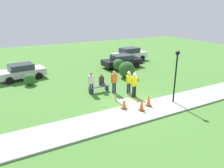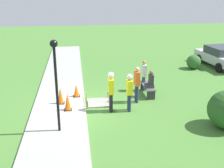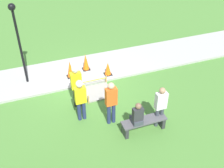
# 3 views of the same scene
# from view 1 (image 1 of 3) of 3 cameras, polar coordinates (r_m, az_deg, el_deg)

# --- Properties ---
(ground_plane) EXTENTS (60.00, 60.00, 0.00)m
(ground_plane) POSITION_cam_1_polar(r_m,az_deg,el_deg) (14.94, 6.24, -5.23)
(ground_plane) COLOR #477A33
(sidewalk) EXTENTS (28.00, 2.41, 0.10)m
(sidewalk) POSITION_cam_1_polar(r_m,az_deg,el_deg) (14.05, 9.06, -6.76)
(sidewalk) COLOR #9E9E99
(sidewalk) RESTS_ON ground_plane
(wet_concrete_patch) EXTENTS (1.17, 1.13, 0.38)m
(wet_concrete_patch) POSITION_cam_1_polar(r_m,az_deg,el_deg) (15.21, 3.74, -4.54)
(wet_concrete_patch) COLOR gray
(wet_concrete_patch) RESTS_ON ground_plane
(traffic_cone_near_patch) EXTENTS (0.34, 0.34, 0.62)m
(traffic_cone_near_patch) POSITION_cam_1_polar(r_m,az_deg,el_deg) (13.88, 3.19, -5.25)
(traffic_cone_near_patch) COLOR black
(traffic_cone_near_patch) RESTS_ON sidewalk
(traffic_cone_far_patch) EXTENTS (0.34, 0.34, 0.80)m
(traffic_cone_far_patch) POSITION_cam_1_polar(r_m,az_deg,el_deg) (13.70, 7.76, -5.33)
(traffic_cone_far_patch) COLOR black
(traffic_cone_far_patch) RESTS_ON sidewalk
(traffic_cone_sidewalk_edge) EXTENTS (0.34, 0.34, 0.79)m
(traffic_cone_sidewalk_edge) POSITION_cam_1_polar(r_m,az_deg,el_deg) (14.41, 9.56, -4.19)
(traffic_cone_sidewalk_edge) COLOR black
(traffic_cone_sidewalk_edge) RESTS_ON sidewalk
(park_bench) EXTENTS (1.61, 0.44, 0.50)m
(park_bench) POSITION_cam_1_polar(r_m,az_deg,el_deg) (16.89, -3.52, -1.00)
(park_bench) COLOR #2D2D33
(park_bench) RESTS_ON ground_plane
(person_seated_on_bench) EXTENTS (0.36, 0.44, 0.89)m
(person_seated_on_bench) POSITION_cam_1_polar(r_m,az_deg,el_deg) (16.89, -2.70, 0.82)
(person_seated_on_bench) COLOR #383D47
(person_seated_on_bench) RESTS_ON park_bench
(worker_supervisor) EXTENTS (0.40, 0.27, 1.84)m
(worker_supervisor) POSITION_cam_1_polar(r_m,az_deg,el_deg) (15.73, 5.85, 0.37)
(worker_supervisor) COLOR black
(worker_supervisor) RESTS_ON ground_plane
(worker_assistant) EXTENTS (0.40, 0.25, 1.75)m
(worker_assistant) POSITION_cam_1_polar(r_m,az_deg,el_deg) (16.44, 4.41, 0.96)
(worker_assistant) COLOR navy
(worker_assistant) RESTS_ON ground_plane
(bystander_in_orange_shirt) EXTENTS (0.40, 0.23, 1.78)m
(bystander_in_orange_shirt) POSITION_cam_1_polar(r_m,az_deg,el_deg) (16.41, 0.56, 0.90)
(bystander_in_orange_shirt) COLOR navy
(bystander_in_orange_shirt) RESTS_ON ground_plane
(bystander_in_gray_shirt) EXTENTS (0.40, 0.22, 1.68)m
(bystander_in_gray_shirt) POSITION_cam_1_polar(r_m,az_deg,el_deg) (16.39, -5.44, 0.55)
(bystander_in_gray_shirt) COLOR #383D47
(bystander_in_gray_shirt) RESTS_ON ground_plane
(lamppost_near) EXTENTS (0.28, 0.28, 3.51)m
(lamppost_near) POSITION_cam_1_polar(r_m,az_deg,el_deg) (14.80, 16.41, 3.84)
(lamppost_near) COLOR black
(lamppost_near) RESTS_ON sidewalk
(parked_car_silver) EXTENTS (4.27, 2.41, 1.42)m
(parked_car_silver) POSITION_cam_1_polar(r_m,az_deg,el_deg) (21.63, -22.57, 3.08)
(parked_car_silver) COLOR #BCBCC1
(parked_car_silver) RESTS_ON ground_plane
(parked_car_black) EXTENTS (4.39, 2.21, 1.40)m
(parked_car_black) POSITION_cam_1_polar(r_m,az_deg,el_deg) (24.27, 2.61, 6.09)
(parked_car_black) COLOR black
(parked_car_black) RESTS_ON ground_plane
(parked_car_white) EXTENTS (4.59, 2.30, 1.64)m
(parked_car_white) POSITION_cam_1_polar(r_m,az_deg,el_deg) (27.43, 4.57, 7.75)
(parked_car_white) COLOR white
(parked_car_white) RESTS_ON ground_plane
(shrub_rounded_near) EXTENTS (1.25, 1.25, 1.25)m
(shrub_rounded_near) POSITION_cam_1_polar(r_m,az_deg,el_deg) (22.83, 1.68, 5.01)
(shrub_rounded_near) COLOR #2D6028
(shrub_rounded_near) RESTS_ON ground_plane
(shrub_rounded_mid) EXTENTS (1.54, 1.54, 1.54)m
(shrub_rounded_mid) POSITION_cam_1_polar(r_m,az_deg,el_deg) (20.42, 3.88, 3.74)
(shrub_rounded_mid) COLOR #285623
(shrub_rounded_mid) RESTS_ON ground_plane
(shrub_rounded_far) EXTENTS (0.97, 0.97, 0.97)m
(shrub_rounded_far) POSITION_cam_1_polar(r_m,az_deg,el_deg) (19.71, -20.73, 1.12)
(shrub_rounded_far) COLOR #2D6028
(shrub_rounded_far) RESTS_ON ground_plane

